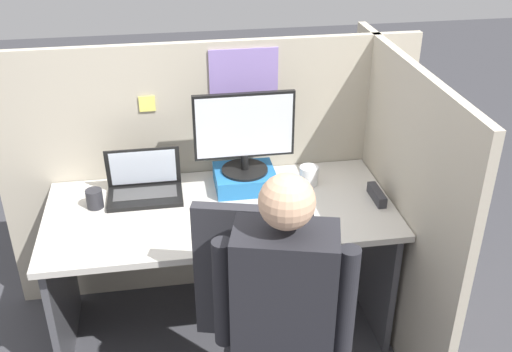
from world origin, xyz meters
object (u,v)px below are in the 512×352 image
object	(u,v)px
office_chair	(269,344)
person	(291,328)
carrot_toy	(210,233)
paper_box	(245,179)
pen_cup	(95,199)
monitor	(244,132)
stapler	(377,195)
coffee_mug	(309,175)
laptop	(145,187)

from	to	relation	value
office_chair	person	world-z (taller)	person
carrot_toy	person	xyz separation A→B (m)	(0.21, -0.62, 0.01)
office_chair	person	xyz separation A→B (m)	(0.04, -0.16, 0.22)
paper_box	person	distance (m)	1.02
paper_box	pen_cup	world-z (taller)	pen_cup
monitor	pen_cup	distance (m)	0.74
monitor	office_chair	bearing A→B (deg)	-92.47
stapler	person	size ratio (longest dim) A/B	0.13
paper_box	pen_cup	distance (m)	0.70
office_chair	person	size ratio (longest dim) A/B	0.80
pen_cup	office_chair	bearing A→B (deg)	-49.79
person	carrot_toy	bearing A→B (deg)	108.98
monitor	stapler	size ratio (longest dim) A/B	2.79
stapler	office_chair	bearing A→B (deg)	-134.33
stapler	office_chair	world-z (taller)	office_chair
monitor	carrot_toy	xyz separation A→B (m)	(-0.21, -0.40, -0.27)
monitor	person	distance (m)	1.05
coffee_mug	laptop	bearing A→B (deg)	179.28
person	pen_cup	world-z (taller)	person
laptop	stapler	world-z (taller)	laptop
stapler	person	distance (m)	0.98
paper_box	monitor	world-z (taller)	monitor
person	pen_cup	size ratio (longest dim) A/B	14.65
paper_box	person	bearing A→B (deg)	-89.65
monitor	carrot_toy	size ratio (longest dim) A/B	3.75
monitor	pen_cup	bearing A→B (deg)	-173.55
monitor	stapler	distance (m)	0.68
coffee_mug	pen_cup	bearing A→B (deg)	-176.84
monitor	laptop	xyz separation A→B (m)	(-0.47, -0.01, -0.24)
paper_box	coffee_mug	size ratio (longest dim) A/B	3.13
office_chair	monitor	bearing A→B (deg)	87.53
person	coffee_mug	distance (m)	1.04
office_chair	pen_cup	size ratio (longest dim) A/B	11.72
laptop	office_chair	world-z (taller)	office_chair
paper_box	stapler	size ratio (longest dim) A/B	1.69
laptop	coffee_mug	size ratio (longest dim) A/B	3.79
paper_box	carrot_toy	bearing A→B (deg)	-117.37
stapler	carrot_toy	bearing A→B (deg)	-167.36
person	coffee_mug	xyz separation A→B (m)	(0.30, 0.99, 0.02)
coffee_mug	pen_cup	world-z (taller)	coffee_mug
monitor	coffee_mug	bearing A→B (deg)	-4.31
coffee_mug	paper_box	bearing A→B (deg)	176.19
carrot_toy	coffee_mug	xyz separation A→B (m)	(0.52, 0.38, 0.02)
laptop	pen_cup	bearing A→B (deg)	-163.69
stapler	pen_cup	xyz separation A→B (m)	(-1.28, 0.14, 0.02)
carrot_toy	person	world-z (taller)	person
carrot_toy	stapler	bearing A→B (deg)	12.64
stapler	pen_cup	size ratio (longest dim) A/B	1.92
laptop	coffee_mug	xyz separation A→B (m)	(0.78, -0.01, -0.00)
paper_box	stapler	bearing A→B (deg)	-20.71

